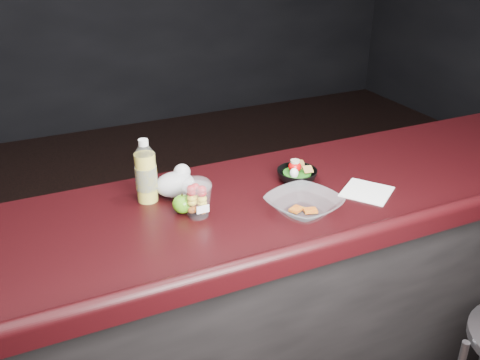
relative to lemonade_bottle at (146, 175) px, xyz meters
name	(u,v)px	position (x,y,z in m)	size (l,w,h in m)	color
counter	(220,327)	(0.19, -0.16, -0.60)	(4.06, 0.71, 1.02)	black
lemonade_bottle	(146,175)	(0.00, 0.00, 0.00)	(0.07, 0.07, 0.23)	yellow
fruit_cup	(197,197)	(0.12, -0.17, -0.02)	(0.10, 0.10, 0.14)	white
green_apple	(183,204)	(0.08, -0.13, -0.06)	(0.07, 0.07, 0.07)	#469411
plastic_bag	(176,183)	(0.10, 0.00, -0.05)	(0.14, 0.12, 0.10)	silver
snack_bowl	(297,175)	(0.54, -0.09, -0.07)	(0.18, 0.18, 0.08)	black
takeout_bowl	(304,205)	(0.44, -0.30, -0.07)	(0.29, 0.29, 0.06)	silver
paper_napkin	(367,192)	(0.72, -0.27, -0.09)	(0.16, 0.16, 0.00)	white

